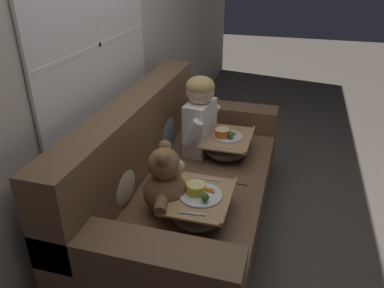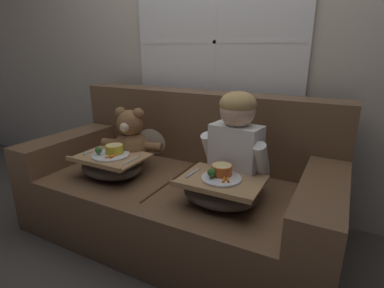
{
  "view_description": "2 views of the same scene",
  "coord_description": "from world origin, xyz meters",
  "px_view_note": "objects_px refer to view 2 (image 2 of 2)",
  "views": [
    {
      "loc": [
        -2.06,
        -0.6,
        1.76
      ],
      "look_at": [
        0.15,
        0.03,
        0.58
      ],
      "focal_mm": 35.0,
      "sensor_mm": 36.0,
      "label": 1
    },
    {
      "loc": [
        0.93,
        -1.54,
        1.21
      ],
      "look_at": [
        0.09,
        0.05,
        0.64
      ],
      "focal_mm": 28.0,
      "sensor_mm": 36.0,
      "label": 2
    }
  ],
  "objects_px": {
    "throw_pillow_behind_child": "(250,148)",
    "teddy_bear": "(131,142)",
    "child_figure": "(236,137)",
    "lap_tray_teddy": "(112,165)",
    "throw_pillow_behind_teddy": "(154,133)",
    "lap_tray_child": "(221,190)",
    "couch": "(182,185)"
  },
  "relations": [
    {
      "from": "throw_pillow_behind_child",
      "to": "teddy_bear",
      "type": "distance_m",
      "value": 0.82
    },
    {
      "from": "teddy_bear",
      "to": "throw_pillow_behind_child",
      "type": "bearing_deg",
      "value": 20.45
    },
    {
      "from": "lap_tray_child",
      "to": "lap_tray_teddy",
      "type": "height_order",
      "value": "lap_tray_teddy"
    },
    {
      "from": "throw_pillow_behind_child",
      "to": "teddy_bear",
      "type": "height_order",
      "value": "teddy_bear"
    },
    {
      "from": "throw_pillow_behind_child",
      "to": "lap_tray_teddy",
      "type": "distance_m",
      "value": 0.92
    },
    {
      "from": "lap_tray_child",
      "to": "lap_tray_teddy",
      "type": "distance_m",
      "value": 0.77
    },
    {
      "from": "throw_pillow_behind_teddy",
      "to": "lap_tray_child",
      "type": "xyz_separation_m",
      "value": [
        0.77,
        -0.49,
        -0.09
      ]
    },
    {
      "from": "lap_tray_child",
      "to": "couch",
      "type": "bearing_deg",
      "value": 146.62
    },
    {
      "from": "throw_pillow_behind_child",
      "to": "child_figure",
      "type": "relative_size",
      "value": 0.63
    },
    {
      "from": "couch",
      "to": "lap_tray_child",
      "type": "xyz_separation_m",
      "value": [
        0.39,
        -0.25,
        0.17
      ]
    },
    {
      "from": "teddy_bear",
      "to": "child_figure",
      "type": "bearing_deg",
      "value": 0.34
    },
    {
      "from": "lap_tray_child",
      "to": "throw_pillow_behind_teddy",
      "type": "bearing_deg",
      "value": 147.5
    },
    {
      "from": "lap_tray_child",
      "to": "child_figure",
      "type": "bearing_deg",
      "value": 89.8
    },
    {
      "from": "throw_pillow_behind_child",
      "to": "throw_pillow_behind_teddy",
      "type": "relative_size",
      "value": 1.07
    },
    {
      "from": "teddy_bear",
      "to": "lap_tray_teddy",
      "type": "height_order",
      "value": "teddy_bear"
    },
    {
      "from": "couch",
      "to": "teddy_bear",
      "type": "xyz_separation_m",
      "value": [
        -0.39,
        -0.05,
        0.27
      ]
    },
    {
      "from": "throw_pillow_behind_teddy",
      "to": "lap_tray_teddy",
      "type": "height_order",
      "value": "throw_pillow_behind_teddy"
    },
    {
      "from": "child_figure",
      "to": "lap_tray_child",
      "type": "bearing_deg",
      "value": -90.2
    },
    {
      "from": "throw_pillow_behind_teddy",
      "to": "child_figure",
      "type": "distance_m",
      "value": 0.84
    },
    {
      "from": "couch",
      "to": "lap_tray_child",
      "type": "relative_size",
      "value": 4.56
    },
    {
      "from": "throw_pillow_behind_teddy",
      "to": "throw_pillow_behind_child",
      "type": "bearing_deg",
      "value": 0.0
    },
    {
      "from": "couch",
      "to": "teddy_bear",
      "type": "bearing_deg",
      "value": -172.6
    },
    {
      "from": "lap_tray_teddy",
      "to": "throw_pillow_behind_teddy",
      "type": "bearing_deg",
      "value": 90.01
    },
    {
      "from": "couch",
      "to": "lap_tray_teddy",
      "type": "distance_m",
      "value": 0.49
    },
    {
      "from": "throw_pillow_behind_child",
      "to": "teddy_bear",
      "type": "relative_size",
      "value": 0.81
    },
    {
      "from": "couch",
      "to": "throw_pillow_behind_teddy",
      "type": "height_order",
      "value": "couch"
    },
    {
      "from": "child_figure",
      "to": "teddy_bear",
      "type": "relative_size",
      "value": 1.28
    },
    {
      "from": "couch",
      "to": "throw_pillow_behind_teddy",
      "type": "xyz_separation_m",
      "value": [
        -0.39,
        0.24,
        0.26
      ]
    },
    {
      "from": "teddy_bear",
      "to": "lap_tray_teddy",
      "type": "bearing_deg",
      "value": -90.37
    },
    {
      "from": "throw_pillow_behind_teddy",
      "to": "lap_tray_child",
      "type": "height_order",
      "value": "throw_pillow_behind_teddy"
    },
    {
      "from": "couch",
      "to": "throw_pillow_behind_child",
      "type": "distance_m",
      "value": 0.52
    },
    {
      "from": "lap_tray_child",
      "to": "lap_tray_teddy",
      "type": "bearing_deg",
      "value": -179.97
    }
  ]
}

